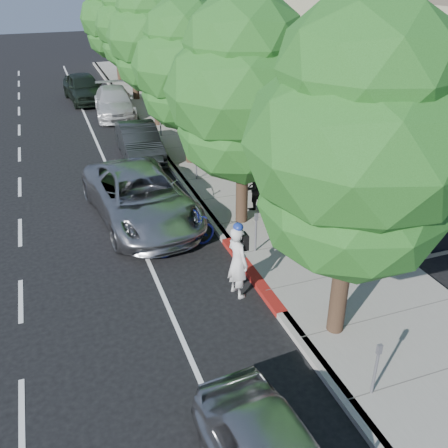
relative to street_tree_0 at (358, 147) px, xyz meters
name	(u,v)px	position (x,y,z in m)	size (l,w,h in m)	color
ground	(266,295)	(-0.90, 2.00, -4.70)	(120.00, 120.00, 0.00)	black
sidewalk	(237,175)	(1.40, 10.00, -4.63)	(4.60, 56.00, 0.15)	gray
curb	(184,182)	(-0.90, 10.00, -4.63)	(0.30, 56.00, 0.15)	#9E998E
curb_red_segment	(251,273)	(-0.90, 3.00, -4.63)	(0.32, 4.00, 0.15)	maroon
storefront_building	(290,45)	(8.70, 20.00, -1.20)	(10.00, 36.00, 7.00)	tan
street_tree_0	(358,147)	(0.00, 0.00, 0.00)	(4.66, 4.66, 7.62)	black
street_tree_1	(244,93)	(0.00, 6.00, -0.24)	(4.81, 4.81, 7.34)	black
street_tree_2	(187,67)	(0.00, 12.00, -0.52)	(4.54, 4.54, 6.89)	black
street_tree_3	(153,38)	(0.00, 18.00, -0.17)	(4.68, 4.68, 7.40)	black
street_tree_4	(131,27)	(0.00, 24.00, -0.24)	(4.27, 4.27, 7.18)	black
street_tree_5	(115,19)	(0.00, 30.00, -0.39)	(4.83, 4.83, 7.15)	black
cyclist	(238,262)	(-1.60, 2.31, -3.69)	(0.74, 0.49, 2.03)	silver
bicycle	(185,234)	(-2.27, 5.00, -4.14)	(0.74, 2.13, 1.12)	navy
silver_suv	(141,197)	(-3.10, 7.50, -3.83)	(2.90, 6.29, 1.75)	#A8A8AD
dark_sedan	(139,142)	(-1.90, 13.60, -3.95)	(1.60, 4.59, 1.51)	black
white_pickup	(114,102)	(-1.82, 21.14, -3.94)	(2.14, 5.26, 1.53)	beige
dark_suv_far	(84,88)	(-3.10, 25.03, -3.84)	(2.03, 5.06, 1.72)	black
pedestrian	(253,188)	(0.73, 6.74, -3.76)	(0.77, 0.60, 1.59)	black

